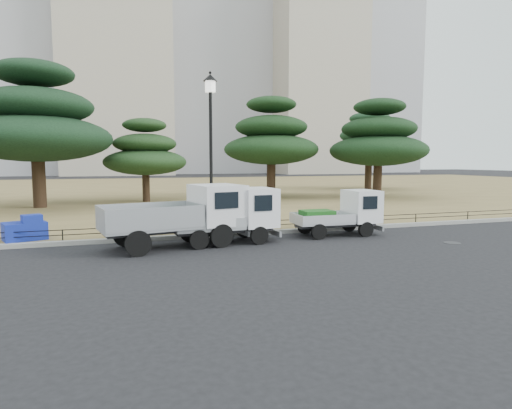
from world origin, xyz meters
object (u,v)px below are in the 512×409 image
object	(u,v)px
truck_kei_front	(233,216)
tarp_pile	(25,230)
truck_large	(183,213)
truck_kei_rear	(342,213)
street_lamp	(211,127)

from	to	relation	value
truck_kei_front	tarp_pile	distance (m)	7.49
truck_large	truck_kei_front	world-z (taller)	truck_large
truck_kei_rear	street_lamp	distance (m)	6.26
truck_kei_front	truck_kei_rear	distance (m)	4.60
truck_kei_rear	street_lamp	size ratio (longest dim) A/B	0.56
street_lamp	tarp_pile	distance (m)	7.74
truck_large	truck_kei_rear	bearing A→B (deg)	-8.61
truck_large	truck_kei_front	bearing A→B (deg)	-7.45
truck_kei_front	tarp_pile	xyz separation A→B (m)	(-7.20, 2.01, -0.47)
truck_large	street_lamp	xyz separation A→B (m)	(1.36, 1.69, 3.13)
tarp_pile	truck_kei_front	bearing A→B (deg)	-15.59
street_lamp	tarp_pile	size ratio (longest dim) A/B	3.76
truck_large	street_lamp	distance (m)	3.81
truck_large	street_lamp	bearing A→B (deg)	39.59
truck_large	truck_kei_front	size ratio (longest dim) A/B	1.34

